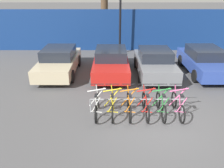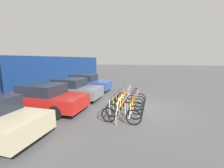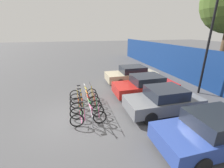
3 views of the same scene
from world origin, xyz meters
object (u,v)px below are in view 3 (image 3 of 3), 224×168
Objects in this scene: bicycle_pink at (89,118)px; car_blue at (213,131)px; bicycle_green at (87,111)px; bicycle_red at (86,106)px; bike_rack at (88,102)px; bicycle_yellow at (84,97)px; car_beige at (132,74)px; bicycle_orange at (85,101)px; lamp_post at (211,32)px; car_grey at (163,101)px; car_red at (145,86)px; bicycle_white at (83,93)px.

bicycle_pink is 4.99m from car_blue.
car_blue is at bearing 53.56° from bicycle_green.
bicycle_pink is at bearing -2.76° from bicycle_red.
bike_rack is 0.35m from bicycle_red.
bicycle_yellow is 5.11m from car_beige.
car_beige is (-3.48, 4.22, 0.31)m from bicycle_orange.
car_blue is 0.57× the size of lamp_post.
bicycle_green is at bearing -3.90° from bicycle_yellow.
lamp_post is at bearing 82.29° from bicycle_yellow.
bicycle_pink is at bearing 2.79° from bicycle_orange.
bike_rack is 8.63m from lamp_post.
bicycle_green is (1.17, 0.00, 0.00)m from bicycle_orange.
lamp_post is at bearing 99.25° from bicycle_green.
car_grey is at bearing 72.80° from bicycle_red.
bicycle_green is at bearing 2.79° from bicycle_orange.
bicycle_orange is 5.48m from car_beige.
bicycle_pink is 0.43× the size of car_grey.
bike_rack is at bearing 5.28° from bicycle_yellow.
car_beige and car_blue have the same top height.
car_beige is at bearing -179.67° from car_blue.
car_red is at bearing 87.05° from bicycle_yellow.
car_grey is (5.11, -0.26, -0.00)m from car_beige.
bicycle_white is at bearing -179.71° from bicycle_green.
lamp_post reaches higher than bicycle_yellow.
lamp_post is (1.10, 7.97, 3.72)m from bicycle_white.
lamp_post is (-0.69, 7.97, 3.72)m from bicycle_red.
bicycle_orange is 0.41× the size of car_red.
bicycle_yellow is 0.41× the size of car_red.
bike_rack is at bearing -47.12° from car_beige.
car_grey is 0.53× the size of lamp_post.
lamp_post is (-0.08, 7.97, 3.72)m from bicycle_orange.
bicycle_red is at bearing -131.30° from car_blue.
lamp_post is at bearing 93.39° from bicycle_orange.
bike_rack is at bearing 151.07° from bicycle_red.
bicycle_yellow and bicycle_pink have the same top height.
bicycle_yellow is 1.00× the size of bicycle_red.
bicycle_pink is (1.19, 0.00, 0.00)m from bicycle_red.
bicycle_pink is at bearing -3.90° from bicycle_yellow.
bicycle_yellow reaches higher than bike_rack.
bicycle_yellow is 1.00× the size of bicycle_green.
lamp_post reaches higher than bicycle_white.
bicycle_white is 4.13m from car_red.
bicycle_pink is 3.98m from car_grey.
car_beige reaches higher than bike_rack.
bike_rack is at bearing 28.72° from bicycle_orange.
car_beige is 0.57× the size of lamp_post.
bike_rack is 2.06× the size of bicycle_orange.
car_red is (-0.07, 4.09, 0.31)m from bicycle_yellow.
bicycle_yellow is 4.56m from car_grey.
bicycle_green is 6.29m from car_beige.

